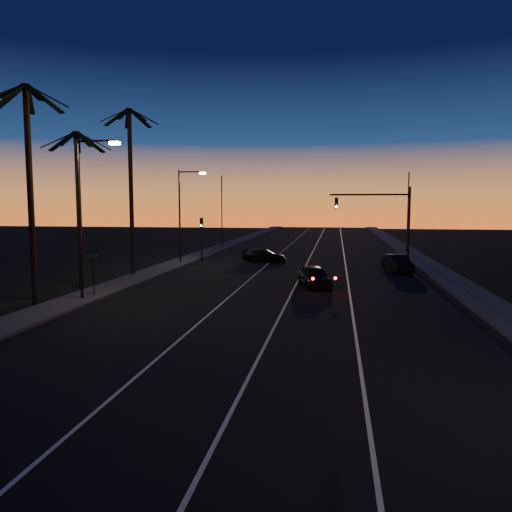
% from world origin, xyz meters
% --- Properties ---
extents(road, '(20.00, 170.00, 0.01)m').
position_xyz_m(road, '(0.00, 30.00, 0.01)').
color(road, black).
rests_on(road, ground).
extents(sidewalk_left, '(2.40, 170.00, 0.16)m').
position_xyz_m(sidewalk_left, '(-11.20, 30.00, 0.08)').
color(sidewalk_left, '#3E3E3B').
rests_on(sidewalk_left, ground).
extents(sidewalk_right, '(2.40, 170.00, 0.16)m').
position_xyz_m(sidewalk_right, '(11.20, 30.00, 0.08)').
color(sidewalk_right, '#3E3E3B').
rests_on(sidewalk_right, ground).
extents(lane_stripe_left, '(0.12, 160.00, 0.01)m').
position_xyz_m(lane_stripe_left, '(-3.00, 30.00, 0.02)').
color(lane_stripe_left, silver).
rests_on(lane_stripe_left, road).
extents(lane_stripe_mid, '(0.12, 160.00, 0.01)m').
position_xyz_m(lane_stripe_mid, '(0.50, 30.00, 0.02)').
color(lane_stripe_mid, silver).
rests_on(lane_stripe_mid, road).
extents(lane_stripe_right, '(0.12, 160.00, 0.01)m').
position_xyz_m(lane_stripe_right, '(4.00, 30.00, 0.02)').
color(lane_stripe_right, silver).
rests_on(lane_stripe_right, road).
extents(palm_near, '(4.25, 4.16, 11.53)m').
position_xyz_m(palm_near, '(-12.60, 18.00, 7.07)').
color(palm_near, black).
rests_on(palm_near, ground).
extents(palm_mid, '(4.25, 4.16, 10.03)m').
position_xyz_m(palm_mid, '(-13.20, 24.00, 6.25)').
color(palm_mid, black).
rests_on(palm_mid, ground).
extents(palm_far, '(4.25, 4.16, 12.53)m').
position_xyz_m(palm_far, '(-12.20, 30.00, 7.61)').
color(palm_far, black).
rests_on(palm_far, ground).
extents(streetlight_left_near, '(2.55, 0.26, 9.00)m').
position_xyz_m(streetlight_left_near, '(-10.70, 20.00, 5.32)').
color(streetlight_left_near, black).
rests_on(streetlight_left_near, ground).
extents(streetlight_left_far, '(2.55, 0.26, 8.50)m').
position_xyz_m(streetlight_left_far, '(-10.69, 38.00, 5.06)').
color(streetlight_left_far, black).
rests_on(streetlight_left_far, ground).
extents(street_sign, '(0.70, 0.06, 2.60)m').
position_xyz_m(street_sign, '(-10.80, 21.00, 1.66)').
color(street_sign, black).
rests_on(street_sign, ground).
extents(signal_mast, '(7.10, 0.41, 7.00)m').
position_xyz_m(signal_mast, '(7.14, 39.99, 4.78)').
color(signal_mast, black).
rests_on(signal_mast, ground).
extents(signal_post, '(0.28, 0.37, 4.20)m').
position_xyz_m(signal_post, '(-9.50, 39.98, 2.89)').
color(signal_post, black).
rests_on(signal_post, ground).
extents(far_pole_left, '(0.14, 0.14, 9.00)m').
position_xyz_m(far_pole_left, '(-11.00, 55.00, 4.50)').
color(far_pole_left, black).
rests_on(far_pole_left, ground).
extents(far_pole_right, '(0.14, 0.14, 9.00)m').
position_xyz_m(far_pole_right, '(11.00, 52.00, 4.50)').
color(far_pole_right, black).
rests_on(far_pole_right, ground).
extents(lead_car, '(2.83, 4.84, 1.40)m').
position_xyz_m(lead_car, '(1.76, 26.77, 0.71)').
color(lead_car, black).
rests_on(lead_car, road).
extents(right_car, '(2.29, 4.46, 1.40)m').
position_xyz_m(right_car, '(8.03, 35.05, 0.71)').
color(right_car, black).
rests_on(right_car, road).
extents(cross_car, '(4.42, 2.35, 1.22)m').
position_xyz_m(cross_car, '(-3.58, 40.47, 0.62)').
color(cross_car, black).
rests_on(cross_car, road).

